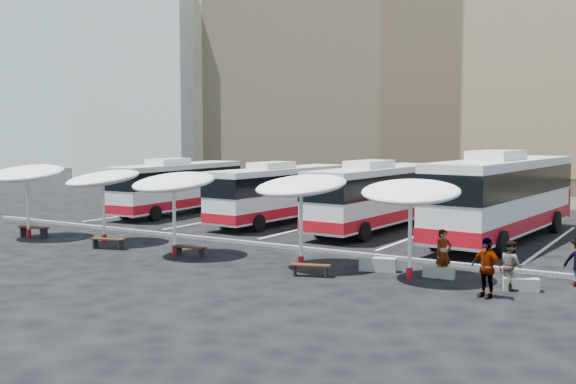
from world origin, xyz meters
The scene contains 24 objects.
ground centered at (0.00, 0.00, 0.00)m, with size 120.00×120.00×0.00m, color black.
sandstone_building centered at (0.00, 31.87, 12.63)m, with size 42.00×18.25×29.60m.
apartment_block centered at (-28.00, 28.00, 9.00)m, with size 14.00×14.00×18.00m, color silver.
curb_divider centered at (0.00, 0.50, 0.07)m, with size 34.00×0.25×0.15m, color black.
bay_lines centered at (0.00, 8.00, 0.01)m, with size 24.15×12.00×0.01m.
bus_0 centered at (-9.97, 7.80, 1.76)m, with size 2.95×10.96×3.44m.
bus_1 centered at (-2.24, 7.52, 1.74)m, with size 2.96×10.87×3.41m.
bus_2 centered at (3.51, 7.67, 1.85)m, with size 2.99×11.48×3.62m.
bus_3 centered at (9.84, 7.73, 2.15)m, with size 3.82×13.42×4.20m.
sunshade_0 centered at (-9.65, -3.36, 3.06)m, with size 4.04×4.07×3.60m.
sunshade_1 centered at (-5.44, -2.53, 2.92)m, with size 4.22×4.25×3.43m.
sunshade_2 centered at (-0.56, -3.29, 2.98)m, with size 3.54×3.58×3.51m.
sunshade_3 centered at (5.02, -2.60, 3.02)m, with size 4.08×4.12×3.56m.
sunshade_4 centered at (9.26, -2.49, 2.98)m, with size 4.00×4.03×3.51m.
wood_bench_0 centered at (-9.54, -3.16, 0.39)m, with size 1.70×0.55×0.51m.
wood_bench_1 centered at (-4.03, -3.64, 0.35)m, with size 1.56×0.81×0.46m.
wood_bench_2 centered at (0.21, -3.27, 0.34)m, with size 1.43×0.40×0.44m.
wood_bench_3 centered at (6.18, -3.92, 0.33)m, with size 1.43×0.80×0.43m.
conc_bench_0 centered at (7.80, -1.84, 0.25)m, with size 1.32×0.44×0.49m, color gray.
conc_bench_1 centered at (10.06, -1.78, 0.20)m, with size 1.06×0.35×0.40m, color gray.
conc_bench_2 centered at (12.92, -2.28, 0.20)m, with size 1.08×0.36×0.41m, color gray.
passenger_0 centered at (10.20, -1.77, 0.85)m, with size 0.62×0.40×1.69m, color black.
passenger_1 centered at (12.62, -2.29, 0.79)m, with size 0.77×0.60×1.59m, color black.
passenger_2 centered at (12.20, -3.73, 0.92)m, with size 1.07×0.45×1.83m, color black.
Camera 1 is at (17.62, -23.98, 4.97)m, focal length 42.00 mm.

